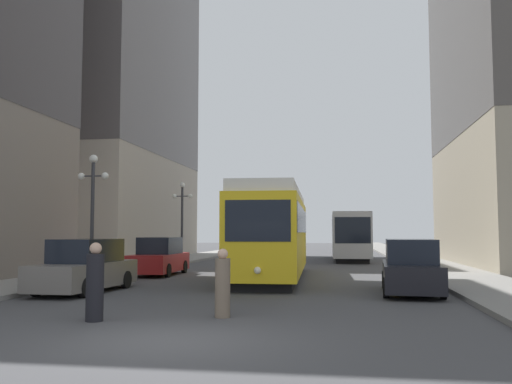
# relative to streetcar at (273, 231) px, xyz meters

# --- Properties ---
(ground_plane) EXTENTS (200.00, 200.00, 0.00)m
(ground_plane) POSITION_rel_streetcar_xyz_m (-0.20, -14.25, -2.10)
(ground_plane) COLOR #424244
(sidewalk_left) EXTENTS (3.48, 120.00, 0.15)m
(sidewalk_left) POSITION_rel_streetcar_xyz_m (-8.78, 25.75, -2.03)
(sidewalk_left) COLOR gray
(sidewalk_left) RESTS_ON ground
(sidewalk_right) EXTENTS (3.48, 120.00, 0.15)m
(sidewalk_right) POSITION_rel_streetcar_xyz_m (8.37, 25.75, -2.03)
(sidewalk_right) COLOR gray
(sidewalk_right) RESTS_ON ground
(streetcar) EXTENTS (3.15, 12.91, 3.89)m
(streetcar) POSITION_rel_streetcar_xyz_m (0.00, 0.00, 0.00)
(streetcar) COLOR black
(streetcar) RESTS_ON ground
(transit_bus) EXTENTS (2.83, 11.47, 3.45)m
(transit_bus) POSITION_rel_streetcar_xyz_m (3.59, 17.38, -0.15)
(transit_bus) COLOR black
(transit_bus) RESTS_ON ground
(parked_car_left_near) EXTENTS (1.96, 4.58, 1.82)m
(parked_car_left_near) POSITION_rel_streetcar_xyz_m (-5.74, 1.29, -1.26)
(parked_car_left_near) COLOR black
(parked_car_left_near) RESTS_ON ground
(parked_car_left_mid) EXTENTS (2.03, 4.89, 1.82)m
(parked_car_left_mid) POSITION_rel_streetcar_xyz_m (-5.74, -6.51, -1.26)
(parked_car_left_mid) COLOR black
(parked_car_left_mid) RESTS_ON ground
(parked_car_right_far) EXTENTS (2.10, 4.96, 1.82)m
(parked_car_right_far) POSITION_rel_streetcar_xyz_m (5.33, -5.22, -1.26)
(parked_car_right_far) COLOR black
(parked_car_right_far) RESTS_ON ground
(pedestrian_crossing_near) EXTENTS (0.41, 0.41, 1.81)m
(pedestrian_crossing_near) POSITION_rel_streetcar_xyz_m (-2.62, -12.32, -1.26)
(pedestrian_crossing_near) COLOR black
(pedestrian_crossing_near) RESTS_ON ground
(pedestrian_crossing_far) EXTENTS (0.37, 0.37, 1.66)m
(pedestrian_crossing_far) POSITION_rel_streetcar_xyz_m (0.18, -11.30, -1.33)
(pedestrian_crossing_far) COLOR #6B5B4C
(pedestrian_crossing_far) RESTS_ON ground
(lamp_post_left_near) EXTENTS (1.41, 0.36, 5.29)m
(lamp_post_left_near) POSITION_rel_streetcar_xyz_m (-7.64, -2.11, 1.54)
(lamp_post_left_near) COLOR #333338
(lamp_post_left_near) RESTS_ON sidewalk_left
(lamp_post_left_far) EXTENTS (1.41, 0.36, 5.30)m
(lamp_post_left_far) POSITION_rel_streetcar_xyz_m (-7.64, 11.30, 1.55)
(lamp_post_left_far) COLOR #333338
(lamp_post_left_far) RESTS_ON sidewalk_left
(building_left_corner) EXTENTS (16.34, 19.05, 31.96)m
(building_left_corner) POSITION_rel_streetcar_xyz_m (-18.39, 16.57, 14.38)
(building_left_corner) COLOR #A89E8E
(building_left_corner) RESTS_ON ground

